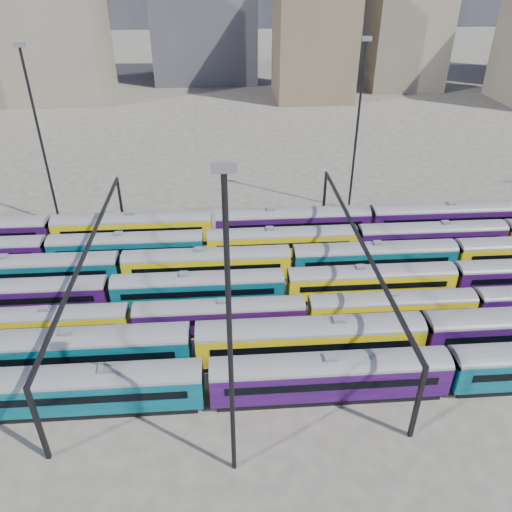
{
  "coord_description": "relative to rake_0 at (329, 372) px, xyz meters",
  "views": [
    {
      "loc": [
        -5.09,
        -47.3,
        35.03
      ],
      "look_at": [
        -1.29,
        5.39,
        3.0
      ],
      "focal_mm": 35.0,
      "sensor_mm": 36.0,
      "label": 1
    }
  ],
  "objects": [
    {
      "name": "gantry_1",
      "position": [
        -23.86,
        15.0,
        3.94
      ],
      "size": [
        0.35,
        40.35,
        8.03
      ],
      "color": "black",
      "rests_on": "ground"
    },
    {
      "name": "rake_3",
      "position": [
        7.93,
        15.0,
        -0.27
      ],
      "size": [
        99.76,
        2.92,
        4.92
      ],
      "color": "black",
      "rests_on": "ground"
    },
    {
      "name": "rake_0",
      "position": [
        0.0,
        0.0,
        0.0
      ],
      "size": [
        109.84,
        3.22,
        5.43
      ],
      "color": "black",
      "rests_on": "ground"
    },
    {
      "name": "mast_1",
      "position": [
        -33.86,
        37.0,
        11.12
      ],
      "size": [
        1.4,
        0.5,
        25.6
      ],
      "color": "black",
      "rests_on": "ground"
    },
    {
      "name": "ground",
      "position": [
        -3.86,
        15.0,
        -2.85
      ],
      "size": [
        500.0,
        500.0,
        0.0
      ],
      "primitive_type": "plane",
      "color": "#45413A",
      "rests_on": "ground"
    },
    {
      "name": "rake_2",
      "position": [
        -0.46,
        10.0,
        -0.46
      ],
      "size": [
        111.25,
        2.72,
        4.56
      ],
      "color": "black",
      "rests_on": "ground"
    },
    {
      "name": "rake_4",
      "position": [
        9.69,
        20.0,
        -0.15
      ],
      "size": [
        145.91,
        3.05,
        5.13
      ],
      "color": "black",
      "rests_on": "ground"
    },
    {
      "name": "gantry_2",
      "position": [
        6.14,
        15.0,
        3.94
      ],
      "size": [
        0.35,
        40.35,
        8.03
      ],
      "color": "black",
      "rests_on": "ground"
    },
    {
      "name": "mast_2",
      "position": [
        -8.86,
        -7.0,
        11.12
      ],
      "size": [
        1.4,
        0.5,
        25.6
      ],
      "color": "black",
      "rests_on": "ground"
    },
    {
      "name": "rake_6",
      "position": [
        -10.41,
        30.0,
        0.02
      ],
      "size": [
        132.95,
        3.24,
        5.47
      ],
      "color": "black",
      "rests_on": "ground"
    },
    {
      "name": "mast_3",
      "position": [
        11.14,
        39.0,
        11.12
      ],
      "size": [
        1.4,
        0.5,
        25.6
      ],
      "color": "black",
      "rests_on": "ground"
    },
    {
      "name": "rake_5",
      "position": [
        -11.53,
        25.0,
        -0.23
      ],
      "size": [
        121.62,
        2.97,
        4.99
      ],
      "color": "black",
      "rests_on": "ground"
    },
    {
      "name": "rake_1",
      "position": [
        -0.97,
        5.0,
        0.1
      ],
      "size": [
        113.6,
        3.32,
        5.62
      ],
      "color": "black",
      "rests_on": "ground"
    }
  ]
}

